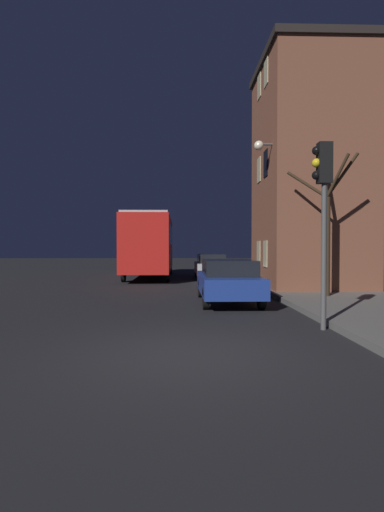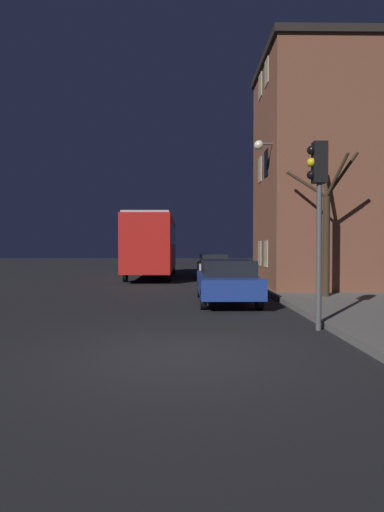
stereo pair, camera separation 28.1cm
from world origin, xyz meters
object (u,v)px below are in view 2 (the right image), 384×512
Objects in this scene: streetlamp at (275,192)px; car_mid_lane at (213,266)px; bus at (153,242)px; bare_tree at (326,225)px; traffic_light at (318,195)px; car_near_lane at (227,280)px.

car_mid_lane is (-1.89, 7.72, -3.21)m from streetlamp.
car_mid_lane is at bearing -15.55° from bus.
bare_tree reaches higher than bus.
bare_tree is 12.60m from bus.
bus is (-4.95, 15.40, -0.80)m from traffic_light.
car_near_lane is at bearing -91.13° from car_mid_lane.
traffic_light is at bearing -111.38° from bare_tree.
bus is 11.64m from car_near_lane.
car_near_lane is (-1.57, 4.36, -2.22)m from traffic_light.
car_mid_lane is at bearing 108.80° from bare_tree.
traffic_light is at bearing -72.18° from bus.
streetlamp is 8.57m from car_mid_lane.
bare_tree is (1.37, -1.85, -1.38)m from streetlamp.
bus is at bearing 164.45° from car_mid_lane.
bus is (-6.84, 10.57, -0.41)m from bare_tree.
car_near_lane is at bearing -172.23° from bare_tree.
streetlamp is 6.77m from traffic_light.
bus reaches higher than car_mid_lane.
bare_tree is at bearing -71.20° from car_mid_lane.
streetlamp is 2.69m from bare_tree.
streetlamp is at bearing 126.50° from bare_tree.
streetlamp reaches higher than traffic_light.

